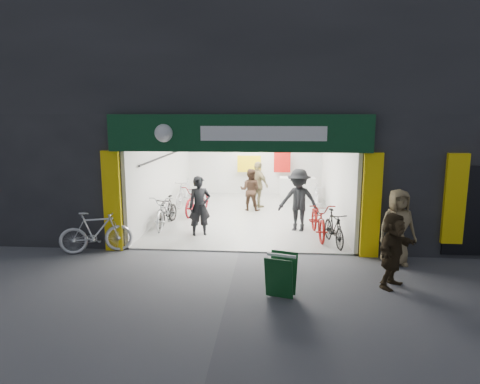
# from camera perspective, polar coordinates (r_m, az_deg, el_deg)

# --- Properties ---
(ground) EXTENTS (60.00, 60.00, 0.00)m
(ground) POSITION_cam_1_polar(r_m,az_deg,el_deg) (11.09, -0.15, -8.07)
(ground) COLOR #56565B
(ground) RESTS_ON ground
(building) EXTENTS (17.00, 10.27, 8.00)m
(building) POSITION_cam_1_polar(r_m,az_deg,el_deg) (15.48, 4.89, 13.36)
(building) COLOR #232326
(building) RESTS_ON ground
(bike_left_front) EXTENTS (0.76, 2.03, 1.06)m
(bike_left_front) POSITION_cam_1_polar(r_m,az_deg,el_deg) (13.54, -9.94, -2.47)
(bike_left_front) COLOR #ACACB0
(bike_left_front) RESTS_ON ground
(bike_left_midfront) EXTENTS (0.67, 1.60, 0.93)m
(bike_left_midfront) POSITION_cam_1_polar(r_m,az_deg,el_deg) (13.76, -9.70, -2.52)
(bike_left_midfront) COLOR black
(bike_left_midfront) RESTS_ON ground
(bike_left_midback) EXTENTS (1.11, 2.12, 1.06)m
(bike_left_midback) POSITION_cam_1_polar(r_m,az_deg,el_deg) (15.09, -5.68, -1.02)
(bike_left_midback) COLOR maroon
(bike_left_midback) RESTS_ON ground
(bike_left_back) EXTENTS (0.80, 1.81, 1.05)m
(bike_left_back) POSITION_cam_1_polar(r_m,az_deg,el_deg) (16.41, -7.32, -0.14)
(bike_left_back) COLOR #B2B1B6
(bike_left_back) RESTS_ON ground
(bike_right_front) EXTENTS (0.73, 1.66, 0.96)m
(bike_right_front) POSITION_cam_1_polar(r_m,az_deg,el_deg) (11.81, 12.41, -4.71)
(bike_right_front) COLOR black
(bike_right_front) RESTS_ON ground
(bike_right_mid) EXTENTS (0.85, 2.07, 1.06)m
(bike_right_mid) POSITION_cam_1_polar(r_m,az_deg,el_deg) (12.46, 10.42, -3.62)
(bike_right_mid) COLOR maroon
(bike_right_mid) RESTS_ON ground
(bike_right_back) EXTENTS (0.49, 1.57, 0.93)m
(bike_right_back) POSITION_cam_1_polar(r_m,az_deg,el_deg) (16.17, 10.12, -0.59)
(bike_right_back) COLOR silver
(bike_right_back) RESTS_ON ground
(parked_bike) EXTENTS (1.87, 1.08, 1.08)m
(parked_bike) POSITION_cam_1_polar(r_m,az_deg,el_deg) (11.52, -18.65, -5.11)
(parked_bike) COLOR silver
(parked_bike) RESTS_ON ground
(customer_a) EXTENTS (0.75, 0.62, 1.76)m
(customer_a) POSITION_cam_1_polar(r_m,az_deg,el_deg) (12.33, -5.40, -1.95)
(customer_a) COLOR black
(customer_a) RESTS_ON ground
(customer_b) EXTENTS (0.84, 0.69, 1.56)m
(customer_b) POSITION_cam_1_polar(r_m,az_deg,el_deg) (15.50, 1.36, 0.27)
(customer_b) COLOR #39251A
(customer_b) RESTS_ON ground
(customer_c) EXTENTS (1.39, 1.06, 1.91)m
(customer_c) POSITION_cam_1_polar(r_m,az_deg,el_deg) (12.87, 7.81, -1.16)
(customer_c) COLOR black
(customer_c) RESTS_ON ground
(customer_d) EXTENTS (1.04, 1.03, 1.76)m
(customer_d) POSITION_cam_1_polar(r_m,az_deg,el_deg) (15.95, 2.40, 0.92)
(customer_d) COLOR olive
(customer_d) RESTS_ON ground
(pedestrian_near) EXTENTS (0.97, 0.73, 1.81)m
(pedestrian_near) POSITION_cam_1_polar(r_m,az_deg,el_deg) (10.66, 20.23, -4.43)
(pedestrian_near) COLOR olive
(pedestrian_near) RESTS_ON ground
(pedestrian_far) EXTENTS (1.25, 1.43, 1.56)m
(pedestrian_far) POSITION_cam_1_polar(r_m,az_deg,el_deg) (9.30, 19.69, -7.32)
(pedestrian_far) COLOR #342717
(pedestrian_far) RESTS_ON ground
(sandwich_board) EXTENTS (0.67, 0.68, 0.83)m
(sandwich_board) POSITION_cam_1_polar(r_m,az_deg,el_deg) (8.44, 5.50, -10.87)
(sandwich_board) COLOR #0F3E1A
(sandwich_board) RESTS_ON ground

